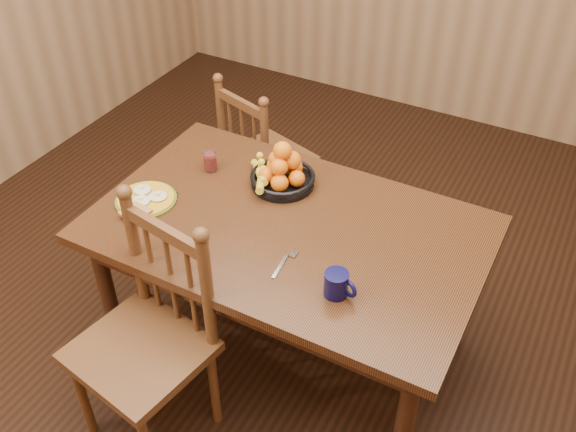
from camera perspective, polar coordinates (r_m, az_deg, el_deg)
The scene contains 10 objects.
room at distance 2.30m, azimuth 0.00°, elevation 10.70°, with size 4.52×5.02×2.72m.
dining_table at distance 2.69m, azimuth 0.00°, elevation -2.23°, with size 1.60×1.00×0.75m.
chair_far at distance 3.56m, azimuth -2.20°, elevation 5.12°, with size 0.52×0.51×0.93m.
chair_near at distance 2.58m, azimuth -12.35°, elevation -10.80°, with size 0.54×0.52×1.04m.
breakfast_plate at distance 2.82m, azimuth -12.56°, elevation 1.43°, with size 0.26×0.29×0.04m.
fork at distance 2.47m, azimuth -0.27°, elevation -4.07°, with size 0.04×0.18×0.00m.
spoon at distance 2.82m, azimuth -10.32°, elevation 1.57°, with size 0.05×0.16×0.01m.
coffee_mug at distance 2.32m, azimuth 4.40°, elevation -6.05°, with size 0.13×0.09×0.10m.
juice_glass at distance 2.95m, azimuth -6.92°, elevation 4.79°, with size 0.06×0.06×0.09m.
fruit_bowl at distance 2.82m, azimuth -0.61°, elevation 3.88°, with size 0.32×0.32×0.22m.
Camera 1 is at (0.96, -1.78, 2.44)m, focal length 40.00 mm.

